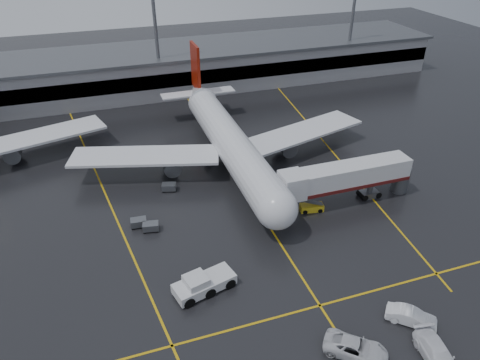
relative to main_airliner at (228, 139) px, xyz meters
name	(u,v)px	position (x,y,z in m)	size (l,w,h in m)	color
ground	(249,194)	(0.00, -9.70, -4.21)	(220.00, 220.00, 0.00)	black
apron_line_centre	(249,194)	(0.00, -9.70, -4.20)	(0.25, 90.00, 0.02)	gold
apron_line_stop	(320,305)	(0.00, -31.70, -4.20)	(60.00, 0.25, 0.02)	gold
apron_line_left	(101,183)	(-20.00, 0.30, -4.20)	(0.25, 70.00, 0.02)	gold
apron_line_right	(327,146)	(18.00, 0.30, -4.20)	(0.25, 70.00, 0.02)	gold
terminal	(178,67)	(0.00, 38.23, 0.11)	(122.00, 19.00, 8.60)	gray
light_mast_mid	(156,29)	(-5.00, 32.30, 10.27)	(3.00, 1.20, 25.45)	#595B60
light_mast_right	(353,14)	(40.00, 32.30, 10.27)	(3.00, 1.20, 25.45)	#595B60
main_airliner	(228,139)	(0.00, 0.00, 0.00)	(48.80, 45.60, 14.10)	silver
jet_bridge	(346,178)	(11.87, -15.70, -0.28)	(19.90, 3.40, 6.05)	silver
pushback_tractor	(203,284)	(-10.94, -25.76, -3.26)	(7.12, 4.29, 2.38)	silver
belt_loader	(312,207)	(6.76, -16.14, -3.72)	(3.33, 1.97, 1.98)	gold
service_van_a	(356,348)	(0.33, -37.97, -3.40)	(2.70, 5.85, 1.63)	silver
service_van_b	(438,355)	(6.91, -41.01, -3.35)	(2.41, 5.93, 1.72)	white
service_van_c	(411,317)	(7.47, -36.51, -3.41)	(1.69, 4.85, 1.60)	white
baggage_cart_a	(151,226)	(-14.60, -13.54, -3.58)	(2.20, 1.63, 1.12)	#595B60
baggage_cart_b	(139,222)	(-15.94, -12.18, -3.58)	(2.08, 1.43, 1.12)	#595B60
baggage_cart_c	(169,187)	(-10.63, -5.00, -3.58)	(2.28, 1.79, 1.12)	#595B60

